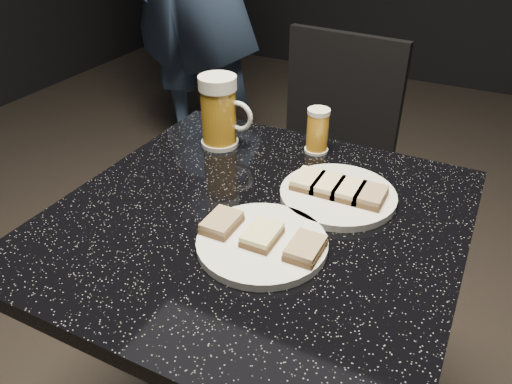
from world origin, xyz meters
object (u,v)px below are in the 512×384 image
Objects in this scene: beer_tumbler at (318,131)px; chair at (324,156)px; table at (256,313)px; beer_mug at (220,112)px; plate_large at (262,243)px; plate_small at (338,195)px.

beer_tumbler is 0.11× the size of chair.
beer_tumbler reaches higher than table.
beer_mug reaches higher than table.
plate_large is at bearing -49.51° from beer_mug.
plate_large is at bearing -83.31° from beer_tumbler.
beer_tumbler is at bearing -74.08° from chair.
table is 0.40m from beer_tumbler.
plate_large is 0.36m from beer_tumbler.
beer_mug reaches higher than plate_small.
plate_large is at bearing -108.12° from plate_small.
plate_small is 0.29× the size of table.
beer_mug reaches higher than plate_large.
plate_large is 1.35× the size of beer_mug.
chair reaches higher than plate_large.
table is 4.75× the size of beer_mug.
table is (-0.05, 0.07, -0.25)m from plate_large.
chair is at bearing 99.38° from table.
beer_mug reaches higher than beer_tumbler.
plate_small is (0.06, 0.19, 0.00)m from plate_large.
beer_tumbler reaches higher than plate_small.
plate_large is 0.26m from table.
beer_tumbler is (-0.10, 0.16, 0.04)m from plate_small.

